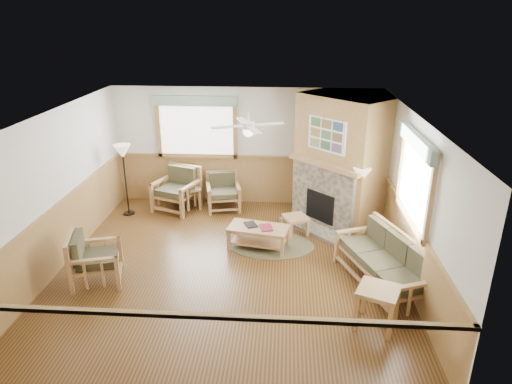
# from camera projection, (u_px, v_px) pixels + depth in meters

# --- Properties ---
(floor) EXTENTS (6.00, 6.00, 0.01)m
(floor) POSITION_uv_depth(u_px,v_px,m) (231.00, 266.00, 8.14)
(floor) COLOR #4E3115
(floor) RESTS_ON ground
(ceiling) EXTENTS (6.00, 6.00, 0.01)m
(ceiling) POSITION_uv_depth(u_px,v_px,m) (228.00, 116.00, 7.15)
(ceiling) COLOR white
(ceiling) RESTS_ON floor
(wall_back) EXTENTS (6.00, 0.02, 2.70)m
(wall_back) POSITION_uv_depth(u_px,v_px,m) (245.00, 147.00, 10.43)
(wall_back) COLOR silver
(wall_back) RESTS_ON floor
(wall_front) EXTENTS (6.00, 0.02, 2.70)m
(wall_front) POSITION_uv_depth(u_px,v_px,m) (195.00, 300.00, 4.85)
(wall_front) COLOR silver
(wall_front) RESTS_ON floor
(wall_left) EXTENTS (0.02, 6.00, 2.70)m
(wall_left) POSITION_uv_depth(u_px,v_px,m) (56.00, 191.00, 7.83)
(wall_left) COLOR silver
(wall_left) RESTS_ON floor
(wall_right) EXTENTS (0.02, 6.00, 2.70)m
(wall_right) POSITION_uv_depth(u_px,v_px,m) (412.00, 200.00, 7.45)
(wall_right) COLOR silver
(wall_right) RESTS_ON floor
(wainscot) EXTENTS (6.00, 6.00, 1.10)m
(wainscot) POSITION_uv_depth(u_px,v_px,m) (230.00, 238.00, 7.93)
(wainscot) COLOR olive
(wainscot) RESTS_ON floor
(fireplace) EXTENTS (3.11, 3.11, 2.70)m
(fireplace) POSITION_uv_depth(u_px,v_px,m) (340.00, 161.00, 9.41)
(fireplace) COLOR olive
(fireplace) RESTS_ON floor
(window_back) EXTENTS (1.90, 0.16, 1.50)m
(window_back) POSITION_uv_depth(u_px,v_px,m) (195.00, 95.00, 10.02)
(window_back) COLOR white
(window_back) RESTS_ON wall_back
(window_right) EXTENTS (0.16, 1.90, 1.50)m
(window_right) POSITION_uv_depth(u_px,v_px,m) (422.00, 133.00, 6.84)
(window_right) COLOR white
(window_right) RESTS_ON wall_right
(ceiling_fan) EXTENTS (1.59, 1.59, 0.36)m
(ceiling_fan) POSITION_uv_depth(u_px,v_px,m) (248.00, 115.00, 7.42)
(ceiling_fan) COLOR white
(ceiling_fan) RESTS_ON ceiling
(sofa) EXTENTS (2.07, 1.42, 0.88)m
(sofa) POSITION_uv_depth(u_px,v_px,m) (383.00, 262.00, 7.38)
(sofa) COLOR #A47B4C
(sofa) RESTS_ON floor
(armchair_back_left) EXTENTS (1.11, 1.11, 0.97)m
(armchair_back_left) POSITION_uv_depth(u_px,v_px,m) (176.00, 190.00, 10.30)
(armchair_back_left) COLOR #A47B4C
(armchair_back_left) RESTS_ON floor
(armchair_back_right) EXTENTS (0.87, 0.87, 0.82)m
(armchair_back_right) POSITION_uv_depth(u_px,v_px,m) (223.00, 192.00, 10.36)
(armchair_back_right) COLOR #A47B4C
(armchair_back_right) RESTS_ON floor
(armchair_left) EXTENTS (0.97, 0.97, 0.88)m
(armchair_left) POSITION_uv_depth(u_px,v_px,m) (96.00, 258.00, 7.52)
(armchair_left) COLOR #A47B4C
(armchair_left) RESTS_ON floor
(coffee_table) EXTENTS (1.20, 0.76, 0.44)m
(coffee_table) POSITION_uv_depth(u_px,v_px,m) (258.00, 237.00, 8.67)
(coffee_table) COLOR #A47B4C
(coffee_table) RESTS_ON floor
(end_table_chairs) EXTENTS (0.53, 0.51, 0.50)m
(end_table_chairs) POSITION_uv_depth(u_px,v_px,m) (191.00, 197.00, 10.49)
(end_table_chairs) COLOR #A47B4C
(end_table_chairs) RESTS_ON floor
(end_table_sofa) EXTENTS (0.71, 0.70, 0.62)m
(end_table_sofa) POSITION_uv_depth(u_px,v_px,m) (377.00, 307.00, 6.47)
(end_table_sofa) COLOR #A47B4C
(end_table_sofa) RESTS_ON floor
(footstool) EXTENTS (0.59, 0.59, 0.39)m
(footstool) POSITION_uv_depth(u_px,v_px,m) (295.00, 225.00, 9.24)
(footstool) COLOR #A47B4C
(footstool) RESTS_ON floor
(braided_rug) EXTENTS (1.89, 1.89, 0.01)m
(braided_rug) POSITION_uv_depth(u_px,v_px,m) (271.00, 245.00, 8.84)
(braided_rug) COLOR brown
(braided_rug) RESTS_ON floor
(floor_lamp_left) EXTENTS (0.48, 0.48, 1.61)m
(floor_lamp_left) POSITION_uv_depth(u_px,v_px,m) (126.00, 180.00, 9.94)
(floor_lamp_left) COLOR black
(floor_lamp_left) RESTS_ON floor
(floor_lamp_right) EXTENTS (0.39, 0.39, 1.50)m
(floor_lamp_right) POSITION_uv_depth(u_px,v_px,m) (359.00, 204.00, 8.82)
(floor_lamp_right) COLOR black
(floor_lamp_right) RESTS_ON floor
(book_red) EXTENTS (0.28, 0.34, 0.03)m
(book_red) POSITION_uv_depth(u_px,v_px,m) (266.00, 227.00, 8.52)
(book_red) COLOR maroon
(book_red) RESTS_ON coffee_table
(book_dark) EXTENTS (0.29, 0.33, 0.03)m
(book_dark) POSITION_uv_depth(u_px,v_px,m) (251.00, 224.00, 8.65)
(book_dark) COLOR black
(book_dark) RESTS_ON coffee_table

